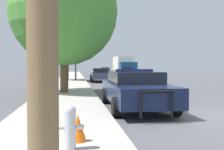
{
  "coord_description": "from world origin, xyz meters",
  "views": [
    {
      "loc": [
        -4.68,
        -8.13,
        1.6
      ],
      "look_at": [
        -1.78,
        13.65,
        0.84
      ],
      "focal_mm": 45.0,
      "sensor_mm": 36.0,
      "label": 1
    }
  ],
  "objects_px": {
    "police_car": "(135,89)",
    "car_background_oncoming": "(126,72)",
    "tree_sidewalk_mid": "(66,37)",
    "traffic_cone": "(78,128)",
    "tree_sidewalk_near": "(64,12)",
    "box_truck": "(124,66)",
    "car_background_midblock": "(101,74)",
    "car_background_distant": "(105,70)",
    "traffic_light": "(89,41)",
    "fire_hydrant": "(70,126)"
  },
  "relations": [
    {
      "from": "police_car",
      "to": "car_background_distant",
      "type": "height_order",
      "value": "police_car"
    },
    {
      "from": "police_car",
      "to": "traffic_light",
      "type": "relative_size",
      "value": 0.95
    },
    {
      "from": "fire_hydrant",
      "to": "police_car",
      "type": "bearing_deg",
      "value": 66.06
    },
    {
      "from": "car_background_oncoming",
      "to": "tree_sidewalk_mid",
      "type": "xyz_separation_m",
      "value": [
        -7.56,
        -7.94,
        3.71
      ]
    },
    {
      "from": "box_truck",
      "to": "tree_sidewalk_near",
      "type": "height_order",
      "value": "tree_sidewalk_near"
    },
    {
      "from": "traffic_light",
      "to": "traffic_cone",
      "type": "xyz_separation_m",
      "value": [
        -1.38,
        -22.15,
        -3.63
      ]
    },
    {
      "from": "car_background_distant",
      "to": "box_truck",
      "type": "height_order",
      "value": "box_truck"
    },
    {
      "from": "tree_sidewalk_mid",
      "to": "traffic_cone",
      "type": "height_order",
      "value": "tree_sidewalk_mid"
    },
    {
      "from": "police_car",
      "to": "box_truck",
      "type": "height_order",
      "value": "box_truck"
    },
    {
      "from": "police_car",
      "to": "tree_sidewalk_mid",
      "type": "relative_size",
      "value": 0.81
    },
    {
      "from": "tree_sidewalk_near",
      "to": "traffic_cone",
      "type": "bearing_deg",
      "value": -86.47
    },
    {
      "from": "police_car",
      "to": "car_background_distant",
      "type": "distance_m",
      "value": 43.8
    },
    {
      "from": "police_car",
      "to": "tree_sidewalk_mid",
      "type": "height_order",
      "value": "tree_sidewalk_mid"
    },
    {
      "from": "fire_hydrant",
      "to": "traffic_cone",
      "type": "xyz_separation_m",
      "value": [
        0.14,
        0.51,
        -0.15
      ]
    },
    {
      "from": "car_background_midblock",
      "to": "fire_hydrant",
      "type": "bearing_deg",
      "value": -95.31
    },
    {
      "from": "tree_sidewalk_near",
      "to": "traffic_light",
      "type": "bearing_deg",
      "value": 80.57
    },
    {
      "from": "car_background_distant",
      "to": "car_background_oncoming",
      "type": "bearing_deg",
      "value": -82.59
    },
    {
      "from": "car_background_distant",
      "to": "tree_sidewalk_near",
      "type": "bearing_deg",
      "value": -95.1
    },
    {
      "from": "car_background_midblock",
      "to": "tree_sidewalk_near",
      "type": "xyz_separation_m",
      "value": [
        -3.03,
        -11.36,
        3.78
      ]
    },
    {
      "from": "tree_sidewalk_near",
      "to": "box_truck",
      "type": "bearing_deg",
      "value": 72.76
    },
    {
      "from": "car_background_oncoming",
      "to": "tree_sidewalk_near",
      "type": "height_order",
      "value": "tree_sidewalk_near"
    },
    {
      "from": "car_background_oncoming",
      "to": "car_background_distant",
      "type": "xyz_separation_m",
      "value": [
        -0.93,
        17.42,
        -0.05
      ]
    },
    {
      "from": "car_background_oncoming",
      "to": "traffic_cone",
      "type": "distance_m",
      "value": 31.6
    },
    {
      "from": "police_car",
      "to": "fire_hydrant",
      "type": "distance_m",
      "value": 5.65
    },
    {
      "from": "tree_sidewalk_mid",
      "to": "fire_hydrant",
      "type": "bearing_deg",
      "value": -88.18
    },
    {
      "from": "car_background_midblock",
      "to": "box_truck",
      "type": "height_order",
      "value": "box_truck"
    },
    {
      "from": "fire_hydrant",
      "to": "car_background_distant",
      "type": "height_order",
      "value": "car_background_distant"
    },
    {
      "from": "car_background_midblock",
      "to": "box_truck",
      "type": "distance_m",
      "value": 14.17
    },
    {
      "from": "police_car",
      "to": "box_truck",
      "type": "xyz_separation_m",
      "value": [
        4.89,
        30.15,
        0.82
      ]
    },
    {
      "from": "traffic_light",
      "to": "car_background_oncoming",
      "type": "bearing_deg",
      "value": 58.81
    },
    {
      "from": "police_car",
      "to": "traffic_light",
      "type": "height_order",
      "value": "traffic_light"
    },
    {
      "from": "box_truck",
      "to": "traffic_cone",
      "type": "height_order",
      "value": "box_truck"
    },
    {
      "from": "box_truck",
      "to": "tree_sidewalk_mid",
      "type": "relative_size",
      "value": 1.08
    },
    {
      "from": "police_car",
      "to": "fire_hydrant",
      "type": "xyz_separation_m",
      "value": [
        -2.29,
        -5.16,
        -0.19
      ]
    },
    {
      "from": "car_background_distant",
      "to": "traffic_cone",
      "type": "bearing_deg",
      "value": -92.43
    },
    {
      "from": "police_car",
      "to": "car_background_midblock",
      "type": "bearing_deg",
      "value": -90.79
    },
    {
      "from": "traffic_light",
      "to": "traffic_cone",
      "type": "bearing_deg",
      "value": -93.57
    },
    {
      "from": "traffic_cone",
      "to": "traffic_light",
      "type": "bearing_deg",
      "value": 86.43
    },
    {
      "from": "car_background_midblock",
      "to": "tree_sidewalk_mid",
      "type": "height_order",
      "value": "tree_sidewalk_mid"
    },
    {
      "from": "car_background_distant",
      "to": "box_truck",
      "type": "relative_size",
      "value": 0.61
    },
    {
      "from": "box_truck",
      "to": "tree_sidewalk_mid",
      "type": "height_order",
      "value": "tree_sidewalk_mid"
    },
    {
      "from": "tree_sidewalk_near",
      "to": "tree_sidewalk_mid",
      "type": "relative_size",
      "value": 1.12
    },
    {
      "from": "police_car",
      "to": "car_background_midblock",
      "type": "relative_size",
      "value": 1.17
    },
    {
      "from": "police_car",
      "to": "car_background_oncoming",
      "type": "distance_m",
      "value": 26.62
    },
    {
      "from": "tree_sidewalk_mid",
      "to": "car_background_distant",
      "type": "bearing_deg",
      "value": 75.36
    },
    {
      "from": "car_background_midblock",
      "to": "box_truck",
      "type": "bearing_deg",
      "value": 72.18
    },
    {
      "from": "police_car",
      "to": "traffic_cone",
      "type": "xyz_separation_m",
      "value": [
        -2.16,
        -4.66,
        -0.35
      ]
    },
    {
      "from": "box_truck",
      "to": "traffic_cone",
      "type": "relative_size",
      "value": 13.55
    },
    {
      "from": "traffic_cone",
      "to": "tree_sidewalk_near",
      "type": "bearing_deg",
      "value": 93.53
    },
    {
      "from": "police_car",
      "to": "car_background_oncoming",
      "type": "xyz_separation_m",
      "value": [
        4.52,
        26.23,
        -0.01
      ]
    }
  ]
}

